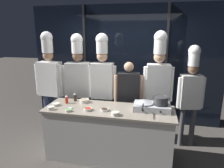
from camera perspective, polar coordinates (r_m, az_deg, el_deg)
The scene contains 22 objects.
ground_plane at distance 3.70m, azimuth -0.86°, elevation -19.95°, with size 24.00×24.00×0.00m, color #47423D.
window_wall_back at distance 4.67m, azimuth 3.46°, elevation 5.33°, with size 4.40×0.09×2.70m.
demo_counter at distance 3.47m, azimuth -0.89°, elevation -13.86°, with size 2.11×0.70×0.89m.
portable_stove at distance 3.27m, azimuth 11.33°, elevation -6.40°, with size 0.57×0.36×0.11m.
frying_pan at distance 3.24m, azimuth 9.06°, elevation -4.97°, with size 0.32×0.55×0.05m.
stock_pot at distance 3.23m, azimuth 13.78°, elevation -4.48°, with size 0.26×0.23×0.12m.
squeeze_bottle_chili at distance 3.58m, azimuth -12.86°, elevation -4.27°, with size 0.05×0.05×0.15m.
squeeze_bottle_soy at distance 3.67m, azimuth -10.48°, elevation -3.68°, with size 0.06×0.06×0.15m.
prep_bowl_bean_sprouts at distance 3.53m, azimuth -15.66°, elevation -5.57°, with size 0.13×0.13×0.04m.
prep_bowl_noodles at distance 3.01m, azimuth 0.94°, elevation -8.39°, with size 0.12×0.12×0.05m.
prep_bowl_scallions at distance 3.23m, azimuth -12.37°, elevation -7.32°, with size 0.10×0.10×0.04m.
prep_bowl_rice at distance 3.37m, azimuth -17.09°, elevation -6.54°, with size 0.10×0.10×0.05m.
prep_bowl_chili_flakes at distance 3.22m, azimuth -6.89°, elevation -7.10°, with size 0.14×0.14×0.04m.
prep_bowl_mushrooms at distance 3.58m, azimuth -7.90°, elevation -4.71°, with size 0.17×0.17×0.06m.
prep_bowl_soy_glaze at distance 3.19m, azimuth -2.16°, elevation -7.29°, with size 0.13×0.13×0.04m.
serving_spoon_slotted at distance 3.37m, azimuth -12.16°, elevation -6.59°, with size 0.24×0.07×0.02m.
chef_head at distance 4.23m, azimuth -17.38°, elevation 1.77°, with size 0.61×0.28×2.12m.
chef_sous at distance 4.02m, azimuth -9.57°, elevation 1.31°, with size 0.62×0.30×2.08m.
chef_line at distance 3.85m, azimuth -2.79°, elevation 1.53°, with size 0.56×0.23×2.09m.
person_guest at distance 3.79m, azimuth 4.68°, elevation -3.03°, with size 0.53×0.25×1.58m.
chef_pastry at distance 3.74m, azimuth 13.04°, elevation 1.23°, with size 0.54×0.25×2.13m.
chef_apprentice at distance 3.83m, azimuth 21.57°, elevation -1.31°, with size 0.48×0.26×1.89m.
Camera 1 is at (0.69, -2.97, 2.10)m, focal length 32.00 mm.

